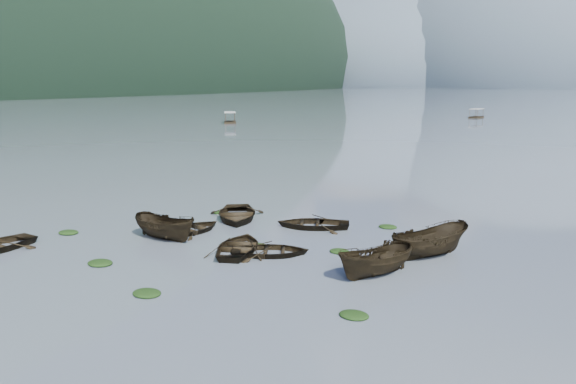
% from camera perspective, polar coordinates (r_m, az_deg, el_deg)
% --- Properties ---
extents(ground_plane, '(2400.00, 2400.00, 0.00)m').
position_cam_1_polar(ground_plane, '(23.99, -13.74, -9.65)').
color(ground_plane, slate).
extents(haze_mtn_a, '(520.00, 520.00, 280.00)m').
position_cam_1_polar(haze_mtn_a, '(957.04, 11.39, 10.49)').
color(haze_mtn_a, '#475666').
rests_on(haze_mtn_a, ground).
extents(haze_mtn_b, '(520.00, 520.00, 340.00)m').
position_cam_1_polar(haze_mtn_b, '(919.71, 23.58, 9.77)').
color(haze_mtn_b, '#475666').
rests_on(haze_mtn_b, ground).
extents(rowboat_1, '(3.52, 4.33, 0.79)m').
position_cam_1_polar(rowboat_1, '(32.34, -9.71, -4.03)').
color(rowboat_1, black).
rests_on(rowboat_1, ground).
extents(rowboat_2, '(4.37, 2.07, 1.63)m').
position_cam_1_polar(rowboat_2, '(31.22, -12.32, -4.69)').
color(rowboat_2, black).
rests_on(rowboat_2, ground).
extents(rowboat_3, '(4.21, 4.95, 0.87)m').
position_cam_1_polar(rowboat_3, '(28.51, -4.97, -6.00)').
color(rowboat_3, black).
rests_on(rowboat_3, ground).
extents(rowboat_4, '(4.65, 4.17, 0.79)m').
position_cam_1_polar(rowboat_4, '(27.81, -1.80, -6.40)').
color(rowboat_4, black).
rests_on(rowboat_4, ground).
extents(rowboat_5, '(3.28, 4.36, 1.59)m').
position_cam_1_polar(rowboat_5, '(25.21, 8.89, -8.42)').
color(rowboat_5, black).
rests_on(rowboat_5, ground).
extents(rowboat_6, '(5.61, 6.06, 1.02)m').
position_cam_1_polar(rowboat_6, '(34.92, -5.24, -2.78)').
color(rowboat_6, black).
rests_on(rowboat_6, ground).
extents(rowboat_7, '(5.03, 4.37, 0.87)m').
position_cam_1_polar(rowboat_7, '(32.91, 2.56, -3.61)').
color(rowboat_7, black).
rests_on(rowboat_7, ground).
extents(rowboat_8, '(3.99, 4.77, 1.77)m').
position_cam_1_polar(rowboat_8, '(28.41, 14.14, -6.36)').
color(rowboat_8, black).
rests_on(rowboat_8, ground).
extents(weed_clump_0, '(1.24, 1.02, 0.27)m').
position_cam_1_polar(weed_clump_0, '(27.80, -18.54, -7.00)').
color(weed_clump_0, black).
rests_on(weed_clump_0, ground).
extents(weed_clump_1, '(1.01, 0.81, 0.22)m').
position_cam_1_polar(weed_clump_1, '(29.19, -3.14, -5.56)').
color(weed_clump_1, black).
rests_on(weed_clump_1, ground).
extents(weed_clump_2, '(1.23, 0.98, 0.27)m').
position_cam_1_polar(weed_clump_2, '(23.52, -14.14, -10.10)').
color(weed_clump_2, black).
rests_on(weed_clump_2, ground).
extents(weed_clump_3, '(1.03, 0.87, 0.23)m').
position_cam_1_polar(weed_clump_3, '(28.30, 5.26, -6.13)').
color(weed_clump_3, black).
rests_on(weed_clump_3, ground).
extents(weed_clump_4, '(1.13, 0.89, 0.23)m').
position_cam_1_polar(weed_clump_4, '(21.02, 6.73, -12.46)').
color(weed_clump_4, black).
rests_on(weed_clump_4, ground).
extents(weed_clump_5, '(1.19, 0.96, 0.25)m').
position_cam_1_polar(weed_clump_5, '(33.89, -21.39, -3.96)').
color(weed_clump_5, black).
rests_on(weed_clump_5, ground).
extents(weed_clump_6, '(0.90, 0.75, 0.19)m').
position_cam_1_polar(weed_clump_6, '(36.65, -6.98, -2.15)').
color(weed_clump_6, black).
rests_on(weed_clump_6, ground).
extents(weed_clump_7, '(1.09, 0.87, 0.24)m').
position_cam_1_polar(weed_clump_7, '(33.31, 10.10, -3.60)').
color(weed_clump_7, black).
rests_on(weed_clump_7, ground).
extents(pontoon_left, '(5.05, 5.93, 2.14)m').
position_cam_1_polar(pontoon_left, '(115.87, -5.90, 6.99)').
color(pontoon_left, black).
rests_on(pontoon_left, ground).
extents(pontoon_centre, '(2.80, 5.46, 2.01)m').
position_cam_1_polar(pontoon_centre, '(138.97, 18.57, 7.16)').
color(pontoon_centre, black).
rests_on(pontoon_centre, ground).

